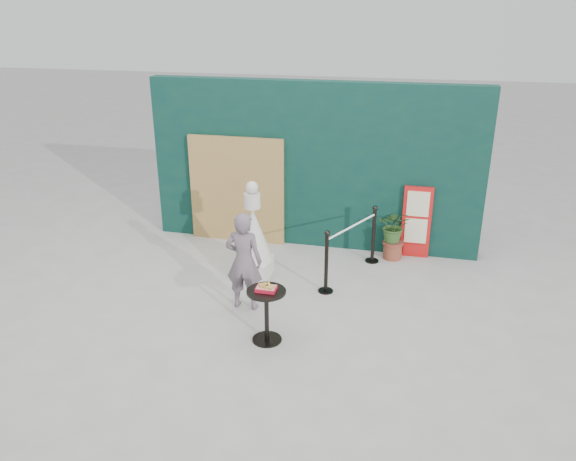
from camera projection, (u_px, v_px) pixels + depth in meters
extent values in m
plane|color=#ADAAA5|center=(268.00, 328.00, 7.83)|extent=(60.00, 60.00, 0.00)
cube|color=#092A29|center=(313.00, 166.00, 10.11)|extent=(6.00, 0.30, 3.00)
cube|color=tan|center=(237.00, 190.00, 10.41)|extent=(1.80, 0.08, 2.00)
imported|color=slate|center=(244.00, 261.00, 8.11)|extent=(0.55, 0.36, 1.49)
cube|color=red|center=(416.00, 222.00, 9.85)|extent=(0.50, 0.06, 1.30)
cube|color=beige|center=(418.00, 204.00, 9.68)|extent=(0.38, 0.02, 0.45)
cube|color=beige|center=(416.00, 231.00, 9.87)|extent=(0.38, 0.02, 0.45)
cube|color=red|center=(414.00, 249.00, 10.00)|extent=(0.38, 0.02, 0.18)
cube|color=white|center=(254.00, 268.00, 9.29)|extent=(0.55, 0.55, 0.30)
cone|color=silver|center=(253.00, 234.00, 9.07)|extent=(0.64, 0.64, 0.90)
cylinder|color=beige|center=(252.00, 201.00, 8.86)|extent=(0.26, 0.26, 0.24)
sphere|color=silver|center=(252.00, 187.00, 8.77)|extent=(0.20, 0.20, 0.20)
cylinder|color=black|center=(267.00, 339.00, 7.54)|extent=(0.40, 0.40, 0.02)
cylinder|color=black|center=(267.00, 317.00, 7.41)|extent=(0.06, 0.06, 0.72)
cylinder|color=black|center=(266.00, 292.00, 7.27)|extent=(0.52, 0.52, 0.03)
cube|color=red|center=(266.00, 289.00, 7.26)|extent=(0.26, 0.19, 0.05)
cube|color=red|center=(266.00, 287.00, 7.25)|extent=(0.24, 0.17, 0.00)
cube|color=#C28947|center=(263.00, 285.00, 7.26)|extent=(0.15, 0.14, 0.02)
cube|color=tan|center=(269.00, 287.00, 7.21)|extent=(0.13, 0.13, 0.02)
cone|color=yellow|center=(269.00, 283.00, 7.28)|extent=(0.06, 0.06, 0.06)
cylinder|color=brown|center=(392.00, 251.00, 9.95)|extent=(0.33, 0.33, 0.27)
cylinder|color=brown|center=(393.00, 243.00, 9.89)|extent=(0.36, 0.36, 0.05)
imported|color=#2F5223|center=(394.00, 226.00, 9.77)|extent=(0.54, 0.47, 0.60)
cylinder|color=black|center=(326.00, 291.00, 8.83)|extent=(0.24, 0.24, 0.02)
cylinder|color=black|center=(326.00, 264.00, 8.65)|extent=(0.06, 0.06, 0.96)
sphere|color=black|center=(327.00, 233.00, 8.46)|extent=(0.09, 0.09, 0.09)
cylinder|color=black|center=(372.00, 261.00, 9.87)|extent=(0.24, 0.24, 0.02)
cylinder|color=black|center=(373.00, 236.00, 9.70)|extent=(0.06, 0.06, 0.96)
sphere|color=black|center=(375.00, 208.00, 9.51)|extent=(0.09, 0.09, 0.09)
cylinder|color=white|center=(352.00, 226.00, 9.03)|extent=(0.63, 1.31, 0.03)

